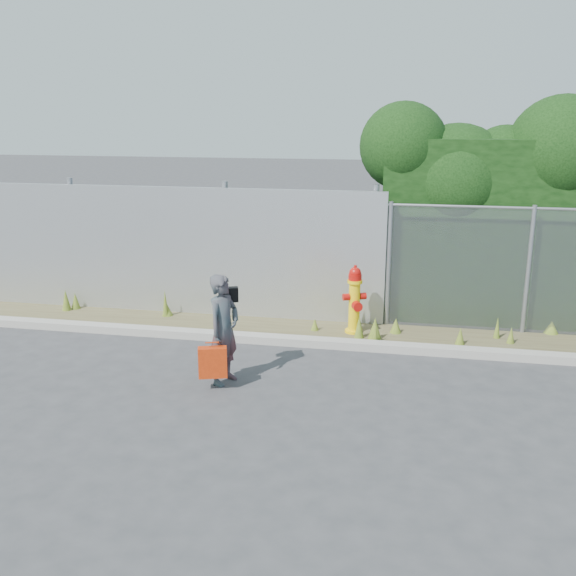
% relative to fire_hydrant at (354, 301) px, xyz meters
% --- Properties ---
extents(ground, '(80.00, 80.00, 0.00)m').
position_rel_fire_hydrant_xyz_m(ground, '(-0.56, -2.48, -0.54)').
color(ground, '#363639').
rests_on(ground, ground).
extents(curb, '(16.00, 0.22, 0.12)m').
position_rel_fire_hydrant_xyz_m(curb, '(-0.56, -0.68, -0.48)').
color(curb, gray).
rests_on(curb, ground).
extents(weed_strip, '(16.00, 1.35, 0.50)m').
position_rel_fire_hydrant_xyz_m(weed_strip, '(0.09, 0.04, -0.45)').
color(weed_strip, '#4E462C').
rests_on(weed_strip, ground).
extents(corrugated_fence, '(8.50, 0.21, 2.30)m').
position_rel_fire_hydrant_xyz_m(corrugated_fence, '(-3.80, 0.53, 0.56)').
color(corrugated_fence, '#B4B7BB').
rests_on(corrugated_fence, ground).
extents(fire_hydrant, '(0.37, 0.33, 1.12)m').
position_rel_fire_hydrant_xyz_m(fire_hydrant, '(0.00, 0.00, 0.00)').
color(fire_hydrant, yellow).
rests_on(fire_hydrant, ground).
extents(woman, '(0.51, 0.62, 1.45)m').
position_rel_fire_hydrant_xyz_m(woman, '(-1.48, -2.20, 0.18)').
color(woman, '#106165').
rests_on(woman, ground).
extents(red_tote_bag, '(0.36, 0.13, 0.47)m').
position_rel_fire_hydrant_xyz_m(red_tote_bag, '(-1.55, -2.48, -0.16)').
color(red_tote_bag, '#AB2809').
extents(black_shoulder_bag, '(0.26, 0.11, 0.19)m').
position_rel_fire_hydrant_xyz_m(black_shoulder_bag, '(-1.48, -1.96, 0.58)').
color(black_shoulder_bag, black).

